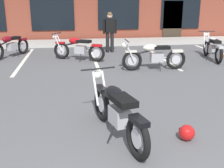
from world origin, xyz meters
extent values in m
plane|color=#515154|center=(0.00, 4.00, 0.00)|extent=(80.00, 80.00, 0.00)
cube|color=#A8A59E|center=(0.00, 12.44, 0.07)|extent=(22.00, 1.80, 0.14)
cube|color=brown|center=(0.00, 16.08, 2.05)|extent=(17.43, 5.08, 4.09)
cube|color=black|center=(-1.74, 13.50, 1.45)|extent=(2.23, 0.06, 1.70)
cube|color=black|center=(1.74, 13.50, 1.45)|extent=(2.23, 0.06, 1.70)
cube|color=black|center=(5.23, 13.50, 1.45)|extent=(2.23, 0.06, 1.70)
cube|color=#33281E|center=(4.79, 13.50, 1.05)|extent=(1.10, 0.06, 2.10)
cube|color=silver|center=(-2.61, 8.84, 0.00)|extent=(0.12, 4.80, 0.01)
cube|color=silver|center=(0.00, 8.84, 0.00)|extent=(0.12, 4.80, 0.01)
cube|color=silver|center=(2.61, 8.84, 0.00)|extent=(0.12, 4.80, 0.01)
cube|color=silver|center=(5.22, 8.84, 0.00)|extent=(0.12, 4.80, 0.01)
torus|color=black|center=(0.03, 1.69, 0.32)|extent=(0.25, 0.64, 0.64)
cylinder|color=#B7B7BC|center=(0.03, 1.69, 0.32)|extent=(0.13, 0.29, 0.29)
torus|color=black|center=(-0.32, 3.09, 0.32)|extent=(0.25, 0.64, 0.64)
cylinder|color=#B7B7BC|center=(-0.32, 3.09, 0.32)|extent=(0.13, 0.29, 0.29)
cylinder|color=silver|center=(-0.43, 3.17, 0.64)|extent=(0.12, 0.33, 0.66)
cylinder|color=silver|center=(-0.26, 3.21, 0.64)|extent=(0.12, 0.33, 0.66)
cylinder|color=black|center=(-0.37, 3.26, 0.96)|extent=(0.65, 0.19, 0.03)
sphere|color=silver|center=(-0.39, 3.34, 0.82)|extent=(0.21, 0.21, 0.17)
cube|color=black|center=(-0.33, 3.13, 0.62)|extent=(0.22, 0.38, 0.06)
cube|color=#9E9EA3|center=(-0.12, 2.31, 0.40)|extent=(0.33, 0.45, 0.28)
cylinder|color=silver|center=(0.10, 1.99, 0.36)|extent=(0.20, 0.55, 0.07)
cylinder|color=black|center=(-0.17, 2.51, 0.64)|extent=(0.29, 0.93, 0.26)
ellipsoid|color=black|center=(-0.18, 2.53, 0.72)|extent=(0.37, 0.53, 0.22)
cube|color=black|center=(-0.09, 2.18, 0.72)|extent=(0.40, 0.57, 0.10)
cube|color=black|center=(0.04, 1.68, 0.60)|extent=(0.24, 0.39, 0.08)
cylinder|color=black|center=(-0.28, 2.20, 0.14)|extent=(0.14, 0.06, 0.29)
torus|color=black|center=(2.48, 6.72, 0.32)|extent=(0.64, 0.11, 0.64)
cylinder|color=#B7B7BC|center=(2.48, 6.72, 0.32)|extent=(0.29, 0.06, 0.29)
torus|color=black|center=(1.04, 6.74, 0.32)|extent=(0.64, 0.11, 0.64)
cylinder|color=#B7B7BC|center=(1.04, 6.74, 0.32)|extent=(0.29, 0.06, 0.29)
cylinder|color=silver|center=(0.94, 6.66, 0.64)|extent=(0.33, 0.05, 0.66)
cylinder|color=silver|center=(0.95, 6.84, 0.64)|extent=(0.33, 0.05, 0.66)
cylinder|color=black|center=(0.86, 6.75, 0.96)|extent=(0.04, 0.66, 0.03)
sphere|color=silver|center=(0.78, 6.75, 0.82)|extent=(0.17, 0.17, 0.17)
cube|color=beige|center=(1.00, 6.74, 0.62)|extent=(0.36, 0.15, 0.06)
cube|color=#9E9EA3|center=(1.84, 6.73, 0.40)|extent=(0.40, 0.25, 0.28)
cylinder|color=silver|center=(2.22, 6.86, 0.36)|extent=(0.55, 0.08, 0.07)
cylinder|color=black|center=(1.64, 6.73, 0.64)|extent=(0.94, 0.08, 0.26)
ellipsoid|color=beige|center=(1.62, 6.73, 0.72)|extent=(0.48, 0.27, 0.22)
cube|color=black|center=(1.98, 6.73, 0.72)|extent=(0.52, 0.29, 0.10)
cube|color=beige|center=(2.50, 6.72, 0.60)|extent=(0.36, 0.17, 0.08)
cylinder|color=black|center=(1.91, 6.55, 0.14)|extent=(0.03, 0.14, 0.29)
torus|color=black|center=(4.25, 7.23, 0.32)|extent=(0.21, 0.65, 0.64)
cylinder|color=#B7B7BC|center=(4.25, 7.23, 0.32)|extent=(0.11, 0.29, 0.29)
torus|color=black|center=(4.49, 8.65, 0.32)|extent=(0.21, 0.65, 0.64)
cylinder|color=#B7B7BC|center=(4.49, 8.65, 0.32)|extent=(0.11, 0.29, 0.29)
cylinder|color=silver|center=(4.42, 8.77, 0.64)|extent=(0.10, 0.33, 0.66)
cylinder|color=silver|center=(4.60, 8.74, 0.64)|extent=(0.10, 0.33, 0.66)
cylinder|color=black|center=(4.52, 8.83, 0.96)|extent=(0.66, 0.14, 0.03)
sphere|color=silver|center=(4.54, 8.91, 0.82)|extent=(0.20, 0.20, 0.17)
cube|color=silver|center=(4.50, 8.69, 0.62)|extent=(0.20, 0.38, 0.06)
cube|color=#9E9EA3|center=(4.36, 7.87, 0.40)|extent=(0.30, 0.43, 0.28)
cylinder|color=silver|center=(4.43, 7.48, 0.36)|extent=(0.16, 0.55, 0.07)
cylinder|color=black|center=(4.39, 8.06, 0.64)|extent=(0.22, 0.94, 0.26)
ellipsoid|color=silver|center=(4.39, 8.08, 0.72)|extent=(0.34, 0.52, 0.22)
cube|color=black|center=(4.33, 7.73, 0.72)|extent=(0.36, 0.56, 0.10)
cube|color=silver|center=(4.25, 7.22, 0.60)|extent=(0.22, 0.38, 0.08)
cylinder|color=black|center=(4.17, 7.83, 0.14)|extent=(0.14, 0.05, 0.29)
torus|color=black|center=(0.05, 8.20, 0.32)|extent=(0.61, 0.39, 0.64)
cylinder|color=#B7B7BC|center=(0.05, 8.20, 0.32)|extent=(0.28, 0.19, 0.29)
torus|color=black|center=(-1.22, 8.88, 0.32)|extent=(0.61, 0.39, 0.64)
cylinder|color=#B7B7BC|center=(-1.22, 8.88, 0.32)|extent=(0.28, 0.19, 0.29)
cylinder|color=silver|center=(-1.35, 8.85, 0.64)|extent=(0.31, 0.19, 0.66)
cylinder|color=silver|center=(-1.27, 9.01, 0.64)|extent=(0.31, 0.19, 0.66)
cylinder|color=black|center=(-1.38, 8.97, 0.96)|extent=(0.34, 0.60, 0.03)
sphere|color=silver|center=(-1.45, 9.00, 0.82)|extent=(0.23, 0.23, 0.17)
cube|color=#B70F14|center=(-1.26, 8.90, 0.62)|extent=(0.38, 0.29, 0.06)
cube|color=#9E9EA3|center=(-0.52, 8.50, 0.40)|extent=(0.47, 0.40, 0.28)
cylinder|color=silver|center=(-0.12, 8.45, 0.36)|extent=(0.52, 0.32, 0.07)
cylinder|color=black|center=(-0.69, 8.59, 0.64)|extent=(0.86, 0.50, 0.26)
ellipsoid|color=#B70F14|center=(-0.71, 8.60, 0.72)|extent=(0.55, 0.46, 0.22)
cube|color=black|center=(-0.39, 8.43, 0.72)|extent=(0.59, 0.49, 0.10)
cube|color=#B70F14|center=(0.06, 8.19, 0.60)|extent=(0.39, 0.31, 0.08)
cylinder|color=black|center=(-0.54, 8.31, 0.14)|extent=(0.09, 0.13, 0.29)
torus|color=black|center=(-2.83, 10.16, 0.32)|extent=(0.41, 0.60, 0.64)
cylinder|color=#B7B7BC|center=(-2.83, 10.16, 0.32)|extent=(0.20, 0.28, 0.29)
cube|color=#9E9EA3|center=(-3.15, 9.61, 0.40)|extent=(0.41, 0.47, 0.28)
cylinder|color=silver|center=(-3.08, 10.00, 0.36)|extent=(0.34, 0.51, 0.07)
cylinder|color=black|center=(-3.25, 9.43, 0.64)|extent=(0.53, 0.84, 0.26)
ellipsoid|color=maroon|center=(-3.26, 9.42, 0.72)|extent=(0.47, 0.55, 0.22)
cube|color=black|center=(-3.08, 9.73, 0.72)|extent=(0.50, 0.59, 0.10)
cube|color=maroon|center=(-2.82, 10.18, 0.60)|extent=(0.32, 0.39, 0.08)
cylinder|color=black|center=(-2.96, 9.58, 0.14)|extent=(0.13, 0.09, 0.29)
cube|color=black|center=(0.68, 10.06, 0.04)|extent=(0.13, 0.25, 0.08)
cube|color=black|center=(0.88, 10.09, 0.04)|extent=(0.13, 0.25, 0.08)
cylinder|color=black|center=(0.69, 10.02, 0.46)|extent=(0.17, 0.17, 0.80)
cylinder|color=black|center=(0.88, 10.05, 0.46)|extent=(0.17, 0.17, 0.80)
cube|color=black|center=(0.79, 10.04, 1.12)|extent=(0.40, 0.27, 0.56)
cylinder|color=black|center=(0.54, 10.01, 1.08)|extent=(0.11, 0.11, 0.58)
cylinder|color=black|center=(1.03, 10.07, 1.08)|extent=(0.11, 0.11, 0.58)
sphere|color=beige|center=(0.79, 10.04, 1.52)|extent=(0.25, 0.25, 0.22)
sphere|color=brown|center=(0.79, 10.03, 1.57)|extent=(0.23, 0.23, 0.21)
sphere|color=#B71414|center=(0.95, 2.11, 0.13)|extent=(0.26, 0.26, 0.26)
cube|color=black|center=(0.95, 2.22, 0.12)|extent=(0.18, 0.03, 0.09)
camera|label=1|loc=(-0.83, -1.75, 2.20)|focal=44.79mm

